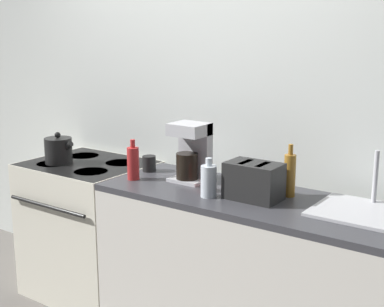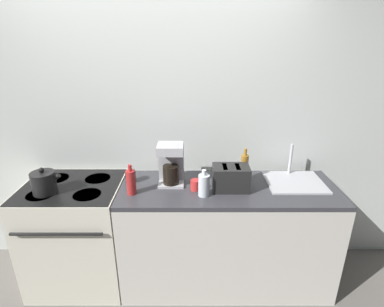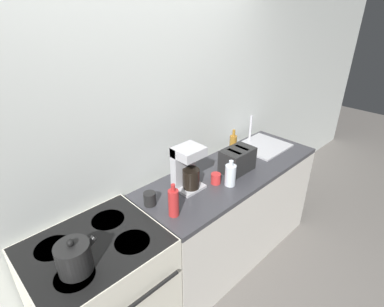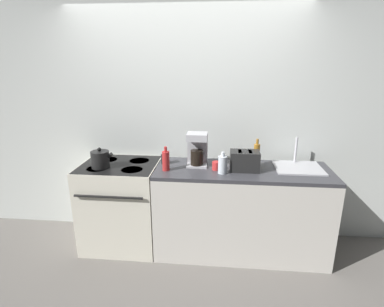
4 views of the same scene
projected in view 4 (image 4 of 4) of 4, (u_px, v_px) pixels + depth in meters
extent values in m
plane|color=slate|center=(178.00, 264.00, 3.00)|extent=(12.00, 12.00, 0.00)
cube|color=silver|center=(186.00, 122.00, 3.29)|extent=(8.00, 0.05, 2.60)
cube|color=silver|center=(122.00, 205.00, 3.24)|extent=(0.79, 0.66, 0.92)
cube|color=black|center=(119.00, 165.00, 3.10)|extent=(0.77, 0.65, 0.02)
cylinder|color=black|center=(97.00, 169.00, 2.99)|extent=(0.21, 0.21, 0.01)
cylinder|color=black|center=(132.00, 170.00, 2.95)|extent=(0.21, 0.21, 0.01)
cylinder|color=black|center=(107.00, 160.00, 3.25)|extent=(0.21, 0.21, 0.01)
cylinder|color=black|center=(139.00, 161.00, 3.22)|extent=(0.21, 0.21, 0.01)
cylinder|color=black|center=(108.00, 197.00, 2.82)|extent=(0.67, 0.02, 0.02)
cube|color=silver|center=(241.00, 212.00, 3.11)|extent=(1.73, 0.62, 0.89)
cube|color=#38383D|center=(243.00, 171.00, 2.97)|extent=(1.73, 0.62, 0.04)
cylinder|color=black|center=(100.00, 159.00, 2.98)|extent=(0.18, 0.18, 0.17)
sphere|color=black|center=(99.00, 149.00, 2.95)|extent=(0.04, 0.04, 0.04)
cylinder|color=black|center=(108.00, 156.00, 2.97)|extent=(0.10, 0.04, 0.09)
cube|color=black|center=(245.00, 161.00, 2.90)|extent=(0.28, 0.18, 0.19)
cube|color=black|center=(240.00, 152.00, 2.88)|extent=(0.03, 0.13, 0.01)
cube|color=black|center=(250.00, 152.00, 2.87)|extent=(0.03, 0.13, 0.01)
cube|color=#B7B7BC|center=(197.00, 165.00, 3.05)|extent=(0.20, 0.18, 0.02)
cube|color=#B7B7BC|center=(198.00, 148.00, 3.06)|extent=(0.20, 0.06, 0.34)
cube|color=#B7B7BC|center=(197.00, 137.00, 2.97)|extent=(0.20, 0.18, 0.07)
cylinder|color=black|center=(197.00, 158.00, 3.01)|extent=(0.13, 0.13, 0.15)
cube|color=#B7B7BC|center=(298.00, 168.00, 2.98)|extent=(0.46, 0.40, 0.01)
cylinder|color=silver|center=(296.00, 150.00, 3.09)|extent=(0.02, 0.02, 0.28)
cylinder|color=#9E6B23|center=(256.00, 155.00, 3.03)|extent=(0.06, 0.06, 0.22)
cylinder|color=#9E6B23|center=(257.00, 142.00, 2.99)|extent=(0.02, 0.02, 0.06)
cylinder|color=silver|center=(223.00, 165.00, 2.83)|extent=(0.08, 0.08, 0.17)
cylinder|color=silver|center=(223.00, 154.00, 2.80)|extent=(0.03, 0.03, 0.04)
cylinder|color=#B72828|center=(166.00, 161.00, 2.90)|extent=(0.07, 0.07, 0.19)
cylinder|color=#B72828|center=(166.00, 149.00, 2.87)|extent=(0.03, 0.03, 0.05)
cylinder|color=black|center=(165.00, 159.00, 3.11)|extent=(0.08, 0.08, 0.10)
cylinder|color=red|center=(216.00, 166.00, 2.94)|extent=(0.08, 0.08, 0.08)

